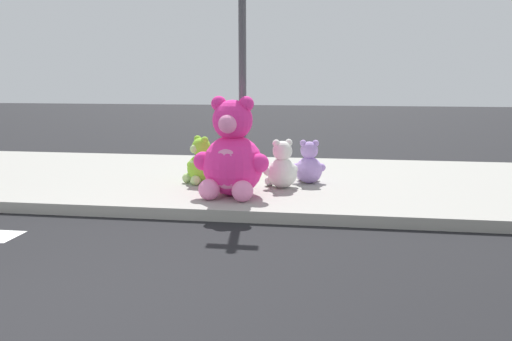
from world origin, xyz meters
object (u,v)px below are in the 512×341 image
(plush_yellow, at_px, (249,165))
(plush_lime, at_px, (200,164))
(plush_pink_large, at_px, (232,157))
(plush_white, at_px, (282,168))
(plush_lavender, at_px, (309,166))
(sign_pole, at_px, (242,71))

(plush_yellow, distance_m, plush_lime, 0.89)
(plush_yellow, height_order, plush_lime, plush_lime)
(plush_pink_large, height_order, plush_white, plush_pink_large)
(plush_yellow, xyz_separation_m, plush_lime, (-0.66, -0.60, 0.09))
(plush_white, height_order, plush_lime, plush_lime)
(plush_pink_large, bearing_deg, plush_lavender, 47.06)
(sign_pole, distance_m, plush_lavender, 1.78)
(plush_yellow, xyz_separation_m, plush_lavender, (1.00, -0.34, 0.07))
(plush_lavender, relative_size, plush_white, 0.93)
(plush_pink_large, relative_size, plush_lavender, 2.04)
(plush_pink_large, bearing_deg, plush_yellow, 90.07)
(sign_pole, xyz_separation_m, plush_pink_large, (-0.05, -0.59, -1.15))
(plush_lime, bearing_deg, plush_yellow, 42.26)
(plush_pink_large, relative_size, plush_yellow, 2.74)
(plush_lime, bearing_deg, plush_lavender, 8.74)
(plush_lavender, relative_size, plush_lime, 0.92)
(sign_pole, xyz_separation_m, plush_yellow, (-0.05, 0.82, -1.50))
(plush_lavender, xyz_separation_m, plush_white, (-0.38, -0.41, 0.02))
(sign_pole, relative_size, plush_lavender, 4.78)
(plush_lavender, height_order, plush_lime, plush_lime)
(sign_pole, xyz_separation_m, plush_lavender, (0.95, 0.48, -1.43))
(sign_pole, height_order, plush_lavender, sign_pole)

